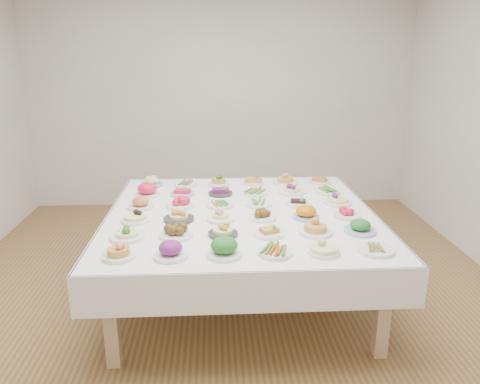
{
  "coord_description": "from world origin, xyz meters",
  "views": [
    {
      "loc": [
        -0.1,
        -3.69,
        2.02
      ],
      "look_at": [
        0.11,
        0.08,
        0.88
      ],
      "focal_mm": 35.0,
      "sensor_mm": 36.0,
      "label": 1
    }
  ],
  "objects": [
    {
      "name": "dish_4",
      "position": [
        0.61,
        -0.91,
        0.81
      ],
      "size": [
        0.21,
        0.21,
        0.12
      ],
      "color": "white",
      "rests_on": "display_table"
    },
    {
      "name": "dish_25",
      "position": [
        -0.4,
        0.45,
        0.78
      ],
      "size": [
        0.22,
        0.22,
        0.09
      ],
      "color": "#4C66B2",
      "rests_on": "display_table"
    },
    {
      "name": "dish_26",
      "position": [
        -0.05,
        0.44,
        0.79
      ],
      "size": [
        0.22,
        0.22,
        0.09
      ],
      "color": "#2F2C29",
      "rests_on": "display_table"
    },
    {
      "name": "dish_12",
      "position": [
        -0.72,
        -0.23,
        0.8
      ],
      "size": [
        0.22,
        0.22,
        0.12
      ],
      "color": "white",
      "rests_on": "display_table"
    },
    {
      "name": "dish_5",
      "position": [
        0.95,
        -0.9,
        0.77
      ],
      "size": [
        0.24,
        0.24,
        0.05
      ],
      "color": "white",
      "rests_on": "display_table"
    },
    {
      "name": "dish_30",
      "position": [
        -0.72,
        0.78,
        0.8
      ],
      "size": [
        0.23,
        0.23,
        0.11
      ],
      "color": "#4C66B2",
      "rests_on": "display_table"
    },
    {
      "name": "display_table",
      "position": [
        0.11,
        -0.07,
        0.68
      ],
      "size": [
        2.19,
        2.19,
        0.75
      ],
      "color": "white",
      "rests_on": "ground"
    },
    {
      "name": "dish_27",
      "position": [
        0.27,
        0.43,
        0.78
      ],
      "size": [
        0.25,
        0.23,
        0.06
      ],
      "color": "white",
      "rests_on": "display_table"
    },
    {
      "name": "dish_6",
      "position": [
        -0.72,
        -0.57,
        0.82
      ],
      "size": [
        0.25,
        0.25,
        0.14
      ],
      "color": "white",
      "rests_on": "display_table"
    },
    {
      "name": "dish_29",
      "position": [
        0.95,
        0.45,
        0.78
      ],
      "size": [
        0.27,
        0.25,
        0.06
      ],
      "color": "white",
      "rests_on": "display_table"
    },
    {
      "name": "dish_13",
      "position": [
        -0.38,
        -0.23,
        0.82
      ],
      "size": [
        0.24,
        0.24,
        0.14
      ],
      "color": "#2F2C29",
      "rests_on": "display_table"
    },
    {
      "name": "dish_32",
      "position": [
        -0.06,
        0.76,
        0.8
      ],
      "size": [
        0.21,
        0.21,
        0.12
      ],
      "color": "white",
      "rests_on": "display_table"
    },
    {
      "name": "dish_35",
      "position": [
        0.95,
        0.77,
        0.78
      ],
      "size": [
        0.22,
        0.22,
        0.09
      ],
      "color": "white",
      "rests_on": "display_table"
    },
    {
      "name": "dish_10",
      "position": [
        0.62,
        -0.56,
        0.81
      ],
      "size": [
        0.24,
        0.24,
        0.14
      ],
      "color": "white",
      "rests_on": "display_table"
    },
    {
      "name": "dish_14",
      "position": [
        -0.06,
        -0.24,
        0.8
      ],
      "size": [
        0.22,
        0.22,
        0.11
      ],
      "color": "white",
      "rests_on": "display_table"
    },
    {
      "name": "dish_16",
      "position": [
        0.62,
        -0.24,
        0.8
      ],
      "size": [
        0.21,
        0.21,
        0.11
      ],
      "color": "#4C66B2",
      "rests_on": "display_table"
    },
    {
      "name": "dish_8",
      "position": [
        -0.05,
        -0.56,
        0.81
      ],
      "size": [
        0.22,
        0.22,
        0.12
      ],
      "color": "#2F2C29",
      "rests_on": "display_table"
    },
    {
      "name": "dish_31",
      "position": [
        -0.38,
        0.76,
        0.77
      ],
      "size": [
        0.22,
        0.22,
        0.05
      ],
      "color": "white",
      "rests_on": "display_table"
    },
    {
      "name": "dish_2",
      "position": [
        -0.05,
        -0.9,
        0.81
      ],
      "size": [
        0.23,
        0.23,
        0.13
      ],
      "color": "white",
      "rests_on": "display_table"
    },
    {
      "name": "dish_1",
      "position": [
        -0.39,
        -0.91,
        0.81
      ],
      "size": [
        0.22,
        0.22,
        0.12
      ],
      "color": "white",
      "rests_on": "display_table"
    },
    {
      "name": "dish_33",
      "position": [
        0.29,
        0.77,
        0.78
      ],
      "size": [
        0.21,
        0.21,
        0.09
      ],
      "color": "white",
      "rests_on": "display_table"
    },
    {
      "name": "dish_34",
      "position": [
        0.61,
        0.77,
        0.81
      ],
      "size": [
        0.25,
        0.25,
        0.14
      ],
      "color": "white",
      "rests_on": "display_table"
    },
    {
      "name": "dish_24",
      "position": [
        -0.72,
        0.44,
        0.81
      ],
      "size": [
        0.22,
        0.22,
        0.13
      ],
      "color": "white",
      "rests_on": "display_table"
    },
    {
      "name": "dish_3",
      "position": [
        0.29,
        -0.9,
        0.78
      ],
      "size": [
        0.24,
        0.22,
        0.06
      ],
      "color": "white",
      "rests_on": "display_table"
    },
    {
      "name": "dish_22",
      "position": [
        0.62,
        0.1,
        0.78
      ],
      "size": [
        0.22,
        0.22,
        0.09
      ],
      "color": "white",
      "rests_on": "display_table"
    },
    {
      "name": "dish_23",
      "position": [
        0.96,
        0.11,
        0.81
      ],
      "size": [
        0.25,
        0.25,
        0.13
      ],
      "color": "white",
      "rests_on": "display_table"
    },
    {
      "name": "dish_17",
      "position": [
        0.95,
        -0.23,
        0.79
      ],
      "size": [
        0.22,
        0.22,
        0.09
      ],
      "color": "white",
      "rests_on": "display_table"
    },
    {
      "name": "dish_28",
      "position": [
        0.62,
        0.45,
        0.81
      ],
      "size": [
        0.24,
        0.24,
        0.14
      ],
      "color": "white",
      "rests_on": "display_table"
    },
    {
      "name": "dish_9",
      "position": [
        0.29,
        -0.57,
        0.79
      ],
      "size": [
        0.22,
        0.22,
        0.09
      ],
      "color": "white",
      "rests_on": "display_table"
    },
    {
      "name": "room_envelope",
      "position": [
        0.0,
        0.0,
        1.83
      ],
      "size": [
        5.02,
        5.02,
        2.81
      ],
      "color": "olive",
      "rests_on": "ground"
    },
    {
      "name": "dish_19",
      "position": [
        -0.39,
        0.11,
        0.8
      ],
      "size": [
        0.24,
        0.24,
        0.1
      ],
      "color": "white",
      "rests_on": "display_table"
    },
    {
      "name": "dish_7",
      "position": [
        -0.38,
        -0.56,
        0.8
      ],
      "size": [
        0.24,
        0.24,
        0.11
      ],
      "color": "white",
      "rests_on": "display_table"
    },
    {
      "name": "dish_0",
      "position": [
        -0.72,
        -0.9,
        0.81
      ],
      "size": [
        0.21,
        0.21,
        0.12
      ],
      "color": "white",
      "rests_on": "display_table"
    },
    {
      "name": "dish_18",
      "position": [
        -0.73,
        0.09,
        0.8
      ],
      "size": [
        0.21,
        0.21,
        0.11
      ],
      "color": "white",
      "rests_on": "display_table"
    },
    {
      "name": "dish_21",
      "position": [
        0.27,
        0.11,
        0.77
      ],
      "size": [
        0.23,
        0.23,
        0.05
      ],
      "color": "white",
      "rests_on": "display_table"
    },
    {
      "name": "dish_15",
      "position": [
        0.27,
        -0.23,
        0.79
      ],
      "size": [
        0.21,
        0.21,
        0.09
      ],
      "color": "white",
      "rests_on": "display_table"
    },
    {
      "name": "dish_20",
      "position": [
        -0.06,
        0.09,
        0.77
      ],
      "size": [
        0.22,
        0.22,
        0.05
      ],
      "color": "white",
      "rests_on": "display_table"
    },
    {
      "name": "dish_11",
      "position": [
        0.95,
        -0.56,
        0.8
      ],
      "size": [
        0.23,
        0.23,
        0.12
      ],
      "color": "#4C66B2",
      "rests_on": "display_table"
    }
  ]
}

